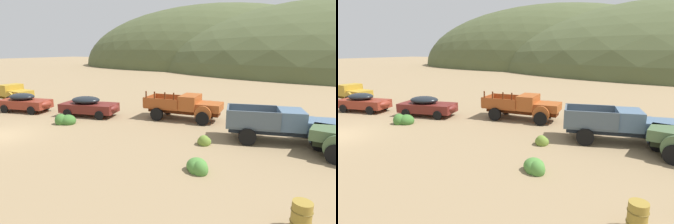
# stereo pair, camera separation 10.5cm
# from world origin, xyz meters

# --- Properties ---
(hill_far_left) EXTENTS (91.28, 53.09, 37.25)m
(hill_far_left) POSITION_xyz_m (-11.16, 74.86, 0.00)
(hill_far_left) COLOR #4C5633
(hill_far_left) RESTS_ON ground
(truck_mustard) EXTENTS (5.82, 2.45, 1.89)m
(truck_mustard) POSITION_xyz_m (-9.06, 7.03, 0.99)
(truck_mustard) COLOR #593D12
(truck_mustard) RESTS_ON ground
(car_rust_red) EXTENTS (4.74, 2.69, 1.57)m
(car_rust_red) POSITION_xyz_m (-4.53, 5.37, 0.81)
(car_rust_red) COLOR maroon
(car_rust_red) RESTS_ON ground
(car_oxblood) EXTENTS (4.90, 2.81, 1.57)m
(car_oxblood) POSITION_xyz_m (1.46, 6.65, 0.82)
(car_oxblood) COLOR maroon
(car_oxblood) RESTS_ON ground
(truck_oxide_orange) EXTENTS (5.88, 2.93, 2.16)m
(truck_oxide_orange) POSITION_xyz_m (8.82, 9.12, 1.00)
(truck_oxide_orange) COLOR #51220D
(truck_oxide_orange) RESTS_ON ground
(truck_chalk_blue) EXTENTS (6.25, 3.41, 1.91)m
(truck_chalk_blue) POSITION_xyz_m (15.75, 6.95, 1.01)
(truck_chalk_blue) COLOR #262D39
(truck_chalk_blue) RESTS_ON ground
(oil_drum_by_truck) EXTENTS (0.61, 0.61, 0.91)m
(oil_drum_by_truck) POSITION_xyz_m (16.73, -1.24, 0.45)
(oil_drum_by_truck) COLOR olive
(oil_drum_by_truck) RESTS_ON ground
(bush_lone_scrub) EXTENTS (1.07, 0.99, 0.76)m
(bush_lone_scrub) POSITION_xyz_m (12.66, 1.03, 0.20)
(bush_lone_scrub) COLOR #4C8438
(bush_lone_scrub) RESTS_ON ground
(bush_front_left) EXTENTS (0.94, 0.82, 0.88)m
(bush_front_left) POSITION_xyz_m (14.98, 11.25, 0.23)
(bush_front_left) COLOR #3D702D
(bush_front_left) RESTS_ON ground
(bush_front_right) EXTENTS (0.78, 0.77, 0.73)m
(bush_front_right) POSITION_xyz_m (11.73, 4.44, 0.17)
(bush_front_right) COLOR olive
(bush_front_right) RESTS_ON ground
(bush_back_edge) EXTENTS (1.40, 1.20, 0.96)m
(bush_back_edge) POSITION_xyz_m (1.49, 4.06, 0.23)
(bush_back_edge) COLOR #3D702D
(bush_back_edge) RESTS_ON ground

